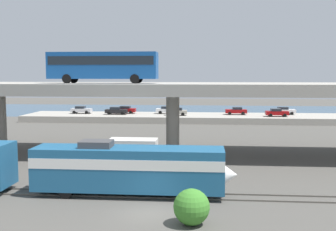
{
  "coord_description": "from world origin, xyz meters",
  "views": [
    {
      "loc": [
        3.55,
        -26.72,
        9.24
      ],
      "look_at": [
        -0.28,
        17.0,
        4.85
      ],
      "focal_mm": 44.57,
      "sensor_mm": 36.0,
      "label": 1
    }
  ],
  "objects_px": {
    "parked_car_0": "(277,112)",
    "parked_car_1": "(167,110)",
    "transit_bus_on_overpass": "(103,65)",
    "parked_car_3": "(81,110)",
    "service_truck_west": "(124,153)",
    "parked_car_6": "(284,111)",
    "parked_car_4": "(236,111)",
    "parked_car_2": "(116,111)",
    "parked_car_7": "(124,110)",
    "train_locomotive": "(138,167)",
    "parked_car_5": "(177,111)"
  },
  "relations": [
    {
      "from": "train_locomotive",
      "to": "parked_car_2",
      "type": "xyz_separation_m",
      "value": [
        -12.46,
        50.39,
        -0.21
      ]
    },
    {
      "from": "transit_bus_on_overpass",
      "to": "service_truck_west",
      "type": "height_order",
      "value": "transit_bus_on_overpass"
    },
    {
      "from": "parked_car_0",
      "to": "parked_car_2",
      "type": "height_order",
      "value": "same"
    },
    {
      "from": "parked_car_0",
      "to": "parked_car_1",
      "type": "bearing_deg",
      "value": 169.8
    },
    {
      "from": "transit_bus_on_overpass",
      "to": "parked_car_0",
      "type": "bearing_deg",
      "value": 54.28
    },
    {
      "from": "parked_car_4",
      "to": "parked_car_0",
      "type": "bearing_deg",
      "value": 157.39
    },
    {
      "from": "train_locomotive",
      "to": "parked_car_6",
      "type": "bearing_deg",
      "value": 68.76
    },
    {
      "from": "service_truck_west",
      "to": "parked_car_6",
      "type": "distance_m",
      "value": 50.7
    },
    {
      "from": "parked_car_2",
      "to": "train_locomotive",
      "type": "bearing_deg",
      "value": -76.11
    },
    {
      "from": "parked_car_2",
      "to": "parked_car_5",
      "type": "xyz_separation_m",
      "value": [
        12.15,
        -0.84,
        -0.0
      ]
    },
    {
      "from": "train_locomotive",
      "to": "parked_car_2",
      "type": "relative_size",
      "value": 3.57
    },
    {
      "from": "train_locomotive",
      "to": "parked_car_2",
      "type": "height_order",
      "value": "train_locomotive"
    },
    {
      "from": "transit_bus_on_overpass",
      "to": "parked_car_1",
      "type": "xyz_separation_m",
      "value": [
        3.7,
        38.22,
        -8.27
      ]
    },
    {
      "from": "parked_car_3",
      "to": "parked_car_4",
      "type": "height_order",
      "value": "same"
    },
    {
      "from": "parked_car_3",
      "to": "parked_car_4",
      "type": "xyz_separation_m",
      "value": [
        31.22,
        0.38,
        0.0
      ]
    },
    {
      "from": "parked_car_0",
      "to": "parked_car_1",
      "type": "height_order",
      "value": "same"
    },
    {
      "from": "parked_car_3",
      "to": "parked_car_5",
      "type": "relative_size",
      "value": 1.02
    },
    {
      "from": "transit_bus_on_overpass",
      "to": "parked_car_5",
      "type": "distance_m",
      "value": 36.41
    },
    {
      "from": "parked_car_6",
      "to": "parked_car_7",
      "type": "bearing_deg",
      "value": -179.31
    },
    {
      "from": "parked_car_0",
      "to": "parked_car_2",
      "type": "xyz_separation_m",
      "value": [
        -31.08,
        1.37,
        -0.0
      ]
    },
    {
      "from": "service_truck_west",
      "to": "parked_car_7",
      "type": "relative_size",
      "value": 1.45
    },
    {
      "from": "transit_bus_on_overpass",
      "to": "parked_car_7",
      "type": "xyz_separation_m",
      "value": [
        -5.12,
        38.19,
        -8.27
      ]
    },
    {
      "from": "train_locomotive",
      "to": "parked_car_4",
      "type": "relative_size",
      "value": 3.69
    },
    {
      "from": "parked_car_5",
      "to": "train_locomotive",
      "type": "bearing_deg",
      "value": 90.36
    },
    {
      "from": "service_truck_west",
      "to": "parked_car_2",
      "type": "distance_m",
      "value": 43.36
    },
    {
      "from": "service_truck_west",
      "to": "parked_car_0",
      "type": "bearing_deg",
      "value": -117.51
    },
    {
      "from": "parked_car_7",
      "to": "parked_car_4",
      "type": "bearing_deg",
      "value": 178.23
    },
    {
      "from": "transit_bus_on_overpass",
      "to": "parked_car_3",
      "type": "distance_m",
      "value": 40.45
    },
    {
      "from": "parked_car_4",
      "to": "parked_car_2",
      "type": "bearing_deg",
      "value": 4.06
    },
    {
      "from": "parked_car_5",
      "to": "parked_car_1",
      "type": "bearing_deg",
      "value": -56.79
    },
    {
      "from": "train_locomotive",
      "to": "service_truck_west",
      "type": "distance_m",
      "value": 8.59
    },
    {
      "from": "parked_car_0",
      "to": "parked_car_2",
      "type": "distance_m",
      "value": 31.11
    },
    {
      "from": "parked_car_3",
      "to": "parked_car_6",
      "type": "height_order",
      "value": "same"
    },
    {
      "from": "parked_car_6",
      "to": "parked_car_1",
      "type": "bearing_deg",
      "value": -179.13
    },
    {
      "from": "train_locomotive",
      "to": "parked_car_4",
      "type": "height_order",
      "value": "train_locomotive"
    },
    {
      "from": "parked_car_0",
      "to": "parked_car_3",
      "type": "relative_size",
      "value": 1.03
    },
    {
      "from": "parked_car_3",
      "to": "parked_car_6",
      "type": "distance_m",
      "value": 40.63
    },
    {
      "from": "parked_car_2",
      "to": "parked_car_6",
      "type": "xyz_separation_m",
      "value": [
        33.12,
        2.77,
        0.0
      ]
    },
    {
      "from": "service_truck_west",
      "to": "parked_car_7",
      "type": "height_order",
      "value": "service_truck_west"
    },
    {
      "from": "train_locomotive",
      "to": "parked_car_5",
      "type": "xyz_separation_m",
      "value": [
        -0.31,
        49.55,
        -0.21
      ]
    },
    {
      "from": "parked_car_4",
      "to": "parked_car_3",
      "type": "bearing_deg",
      "value": 0.69
    },
    {
      "from": "transit_bus_on_overpass",
      "to": "service_truck_west",
      "type": "relative_size",
      "value": 1.76
    },
    {
      "from": "transit_bus_on_overpass",
      "to": "parked_car_1",
      "type": "height_order",
      "value": "transit_bus_on_overpass"
    },
    {
      "from": "parked_car_3",
      "to": "train_locomotive",
      "type": "bearing_deg",
      "value": -68.91
    },
    {
      "from": "parked_car_2",
      "to": "service_truck_west",
      "type": "bearing_deg",
      "value": -76.95
    },
    {
      "from": "train_locomotive",
      "to": "parked_car_7",
      "type": "distance_m",
      "value": 53.96
    },
    {
      "from": "parked_car_0",
      "to": "parked_car_4",
      "type": "bearing_deg",
      "value": 157.39
    },
    {
      "from": "parked_car_1",
      "to": "parked_car_5",
      "type": "distance_m",
      "value": 3.89
    },
    {
      "from": "service_truck_west",
      "to": "parked_car_0",
      "type": "height_order",
      "value": "service_truck_west"
    },
    {
      "from": "transit_bus_on_overpass",
      "to": "parked_car_6",
      "type": "distance_m",
      "value": 47.7
    }
  ]
}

